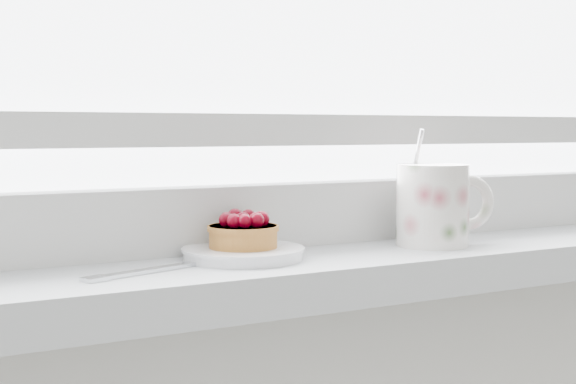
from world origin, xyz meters
TOP-DOWN VIEW (x-y plane):
  - saucer at (-0.07, 1.90)m, footprint 0.12×0.12m
  - raspberry_tart at (-0.07, 1.90)m, footprint 0.07×0.07m
  - floral_mug at (0.16, 1.88)m, footprint 0.12×0.10m
  - fork at (-0.14, 1.88)m, footprint 0.21×0.08m

SIDE VIEW (x-z plane):
  - fork at x=-0.14m, z-range 0.94..0.94m
  - saucer at x=-0.07m, z-range 0.94..0.95m
  - raspberry_tart at x=-0.07m, z-range 0.95..0.99m
  - floral_mug at x=0.16m, z-range 0.92..1.05m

